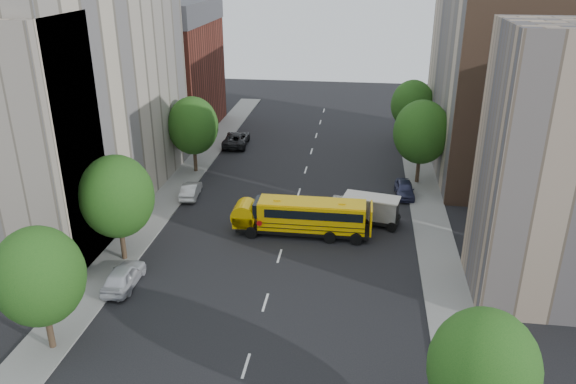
% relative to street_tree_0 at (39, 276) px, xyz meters
% --- Properties ---
extents(ground, '(120.00, 120.00, 0.00)m').
position_rel_street_tree_0_xyz_m(ground, '(11.00, 14.00, -4.64)').
color(ground, black).
rests_on(ground, ground).
extents(sidewalk_left, '(3.00, 80.00, 0.12)m').
position_rel_street_tree_0_xyz_m(sidewalk_left, '(-0.50, 19.00, -4.58)').
color(sidewalk_left, slate).
rests_on(sidewalk_left, ground).
extents(sidewalk_right, '(3.00, 80.00, 0.12)m').
position_rel_street_tree_0_xyz_m(sidewalk_right, '(22.50, 19.00, -4.58)').
color(sidewalk_right, slate).
rests_on(sidewalk_right, ground).
extents(lane_markings, '(0.15, 64.00, 0.01)m').
position_rel_street_tree_0_xyz_m(lane_markings, '(11.00, 24.00, -4.64)').
color(lane_markings, silver).
rests_on(lane_markings, ground).
extents(building_left_cream, '(10.00, 26.00, 20.00)m').
position_rel_street_tree_0_xyz_m(building_left_cream, '(-7.00, 20.00, 5.36)').
color(building_left_cream, '#BCAE97').
rests_on(building_left_cream, ground).
extents(building_left_redbrick, '(10.00, 15.00, 13.00)m').
position_rel_street_tree_0_xyz_m(building_left_redbrick, '(-7.00, 42.00, 1.86)').
color(building_left_redbrick, maroon).
rests_on(building_left_redbrick, ground).
extents(building_left_near, '(10.00, 7.00, 17.00)m').
position_rel_street_tree_0_xyz_m(building_left_near, '(-7.00, 9.50, 3.86)').
color(building_left_near, '#C6B39A').
rests_on(building_left_near, ground).
extents(building_right_near, '(10.00, 7.00, 17.00)m').
position_rel_street_tree_0_xyz_m(building_right_near, '(29.00, 9.50, 3.86)').
color(building_right_near, tan).
rests_on(building_right_near, ground).
extents(building_right_far, '(10.00, 22.00, 18.00)m').
position_rel_street_tree_0_xyz_m(building_right_far, '(29.00, 34.00, 4.36)').
color(building_right_far, '#C6B39A').
rests_on(building_right_far, ground).
extents(building_right_sidewall, '(10.10, 0.30, 18.00)m').
position_rel_street_tree_0_xyz_m(building_right_sidewall, '(29.00, 23.00, 4.36)').
color(building_right_sidewall, brown).
rests_on(building_right_sidewall, ground).
extents(street_tree_0, '(4.80, 4.80, 7.41)m').
position_rel_street_tree_0_xyz_m(street_tree_0, '(0.00, 0.00, 0.00)').
color(street_tree_0, '#38281C').
rests_on(street_tree_0, ground).
extents(street_tree_1, '(5.12, 5.12, 7.90)m').
position_rel_street_tree_0_xyz_m(street_tree_1, '(0.00, 10.00, 0.31)').
color(street_tree_1, '#38281C').
rests_on(street_tree_1, ground).
extents(street_tree_2, '(4.99, 4.99, 7.71)m').
position_rel_street_tree_0_xyz_m(street_tree_2, '(0.00, 28.00, 0.19)').
color(street_tree_2, '#38281C').
rests_on(street_tree_2, ground).
extents(street_tree_3, '(4.61, 4.61, 7.11)m').
position_rel_street_tree_0_xyz_m(street_tree_3, '(22.00, -4.00, -0.19)').
color(street_tree_3, '#38281C').
rests_on(street_tree_3, ground).
extents(street_tree_4, '(5.25, 5.25, 8.10)m').
position_rel_street_tree_0_xyz_m(street_tree_4, '(22.00, 28.00, 0.43)').
color(street_tree_4, '#38281C').
rests_on(street_tree_4, ground).
extents(street_tree_5, '(4.86, 4.86, 7.51)m').
position_rel_street_tree_0_xyz_m(street_tree_5, '(22.00, 40.00, 0.06)').
color(street_tree_5, '#38281C').
rests_on(street_tree_5, ground).
extents(school_bus, '(10.30, 2.59, 2.90)m').
position_rel_street_tree_0_xyz_m(school_bus, '(12.19, 15.75, -3.02)').
color(school_bus, black).
rests_on(school_bus, ground).
extents(safari_truck, '(5.81, 3.04, 2.37)m').
position_rel_street_tree_0_xyz_m(safari_truck, '(17.13, 18.49, -3.39)').
color(safari_truck, black).
rests_on(safari_truck, ground).
extents(parked_car_0, '(1.87, 4.47, 1.51)m').
position_rel_street_tree_0_xyz_m(parked_car_0, '(1.40, 6.65, -3.89)').
color(parked_car_0, silver).
rests_on(parked_car_0, ground).
extents(parked_car_1, '(1.76, 4.07, 1.30)m').
position_rel_street_tree_0_xyz_m(parked_car_1, '(1.40, 21.70, -3.99)').
color(parked_car_1, beige).
rests_on(parked_car_1, ground).
extents(parked_car_2, '(2.99, 5.85, 1.58)m').
position_rel_street_tree_0_xyz_m(parked_car_2, '(2.20, 36.93, -3.85)').
color(parked_car_2, black).
rests_on(parked_car_2, ground).
extents(parked_car_4, '(1.80, 4.13, 1.39)m').
position_rel_street_tree_0_xyz_m(parked_car_4, '(20.60, 24.53, -3.95)').
color(parked_car_4, '#323557').
rests_on(parked_car_4, ground).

